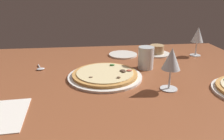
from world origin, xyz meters
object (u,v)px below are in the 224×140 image
Objects in this scene: water_glass at (146,59)px; paper_menu at (8,115)px; pizza_main at (105,75)px; side_plate at (123,55)px; ramekin_on_saucer at (157,51)px; spoon at (40,68)px; wine_glass_near at (171,61)px; wine_glass_far at (198,36)px.

paper_menu is at bearing -145.13° from water_glass.
pizza_main is at bearing 36.46° from paper_menu.
side_plate is at bearing 107.63° from water_glass.
water_glass is 0.65× the size of side_plate.
pizza_main is 36.63cm from side_plate.
ramekin_on_saucer is at bearing 60.67° from water_glass.
spoon is (-31.35, 14.46, -0.72)cm from pizza_main.
pizza_main is 3.03× the size of water_glass.
pizza_main reaches higher than paper_menu.
wine_glass_near is 1.54× the size of water_glass.
wine_glass_near is 64.30cm from spoon.
ramekin_on_saucer is 25.01cm from wine_glass_far.
side_plate is 1.85× the size of spoon.
ramekin_on_saucer is (34.59, 33.48, 1.03)cm from pizza_main.
spoon is at bearing 83.26° from paper_menu.
wine_glass_far is 1.53× the size of water_glass.
wine_glass_near is (-32.58, -43.83, -0.02)cm from wine_glass_far.
wine_glass_far is 1.00× the size of side_plate.
ramekin_on_saucer is at bearing 16.09° from spoon.
pizza_main reaches higher than side_plate.
side_plate is at bearing 172.82° from wine_glass_far.
paper_menu is at bearing -147.90° from wine_glass_far.
wine_glass_near is at bearing -28.12° from spoon.
wine_glass_far is at bearing -7.18° from side_plate.
pizza_main is 3.66× the size of spoon.
wine_glass_far and wine_glass_near have the same top height.
ramekin_on_saucer reaches higher than side_plate.
wine_glass_near reaches higher than pizza_main.
ramekin_on_saucer reaches higher than pizza_main.
ramekin_on_saucer reaches higher than paper_menu.
paper_menu is (-33.64, -28.37, -1.04)cm from pizza_main.
wine_glass_far is at bearing 26.56° from pizza_main.
water_glass is at bearing -152.53° from wine_glass_far.
spoon is (-55.77, 29.80, -11.67)cm from wine_glass_near.
ramekin_on_saucer is at bearing 38.51° from paper_menu.
pizza_main is 2.07× the size of ramekin_on_saucer.
wine_glass_far reaches higher than side_plate.
ramekin_on_saucer is 92.12cm from paper_menu.
water_glass is (-3.03, 25.32, -7.15)cm from wine_glass_near.
side_plate is at bearing 102.19° from wine_glass_near.
spoon is (-45.12, -19.48, 0.01)cm from side_plate.
wine_glass_far is 90.22cm from spoon.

